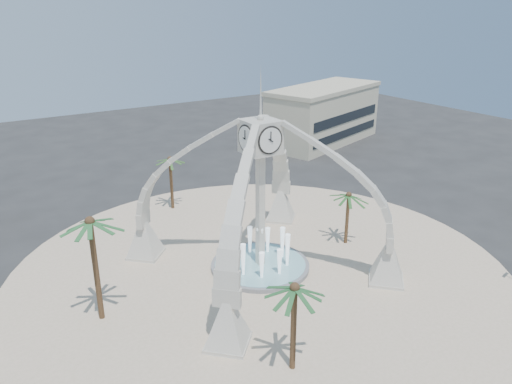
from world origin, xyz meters
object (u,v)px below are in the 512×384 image
fountain (260,265)px  palm_east (349,196)px  clock_tower (260,194)px  palm_south (295,289)px  palm_north (170,160)px  palm_west (90,223)px

fountain → palm_east: bearing=-2.4°
clock_tower → palm_south: bearing=-114.2°
fountain → palm_east: (8.97, -0.37, 4.32)m
fountain → palm_north: (-0.80, 15.59, 5.07)m
palm_east → palm_south: 17.56m
clock_tower → fountain: 6.20m
palm_south → palm_north: bearing=81.1°
palm_north → palm_south: 26.95m
palm_south → palm_west: bearing=125.7°
palm_north → palm_south: (-4.15, -26.62, 0.08)m
clock_tower → fountain: clock_tower is taller
palm_west → palm_north: bearing=51.9°
fountain → palm_south: size_ratio=1.29×
clock_tower → palm_west: size_ratio=2.23×
fountain → palm_west: palm_west is taller
clock_tower → palm_west: clock_tower is taller
fountain → palm_north: 16.41m
clock_tower → palm_east: bearing=-2.4°
palm_west → palm_north: (12.14, 15.51, -1.79)m
palm_north → clock_tower: bearing=-87.1°
palm_west → clock_tower: bearing=-0.4°
palm_west → palm_south: 13.80m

